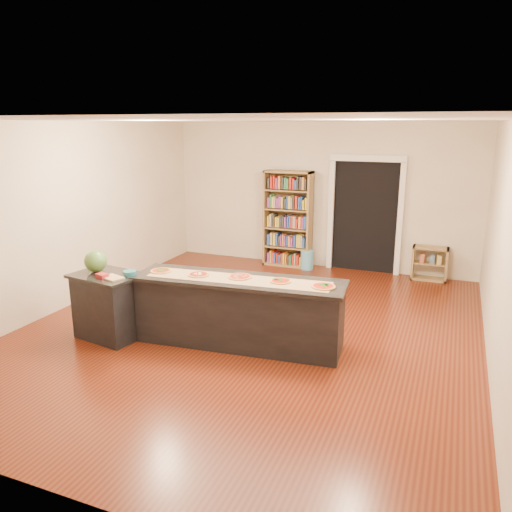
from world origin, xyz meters
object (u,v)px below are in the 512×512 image
at_px(kitchen_island, 239,311).
at_px(bookshelf, 288,219).
at_px(waste_bin, 307,260).
at_px(watermelon, 96,261).
at_px(side_counter, 109,305).
at_px(low_shelf, 430,263).

relative_size(kitchen_island, bookshelf, 1.42).
xyz_separation_m(waste_bin, watermelon, (-1.70, -4.06, 0.83)).
distance_m(side_counter, bookshelf, 4.37).
relative_size(bookshelf, watermelon, 6.53).
height_order(side_counter, watermelon, watermelon).
bearing_deg(low_shelf, waste_bin, -176.27).
xyz_separation_m(kitchen_island, waste_bin, (-0.17, 3.66, -0.26)).
xyz_separation_m(side_counter, bookshelf, (1.06, 4.21, 0.50)).
bearing_deg(side_counter, kitchen_island, 23.91).
bearing_deg(low_shelf, kitchen_island, -118.71).
distance_m(side_counter, waste_bin, 4.37).
relative_size(side_counter, waste_bin, 2.39).
distance_m(side_counter, low_shelf, 5.68).
height_order(kitchen_island, bookshelf, bookshelf).
xyz_separation_m(kitchen_island, watermelon, (-1.87, -0.39, 0.57)).
xyz_separation_m(side_counter, watermelon, (-0.19, 0.04, 0.58)).
bearing_deg(watermelon, side_counter, -10.58).
height_order(bookshelf, waste_bin, bookshelf).
xyz_separation_m(bookshelf, watermelon, (-1.25, -4.17, 0.07)).
height_order(bookshelf, low_shelf, bookshelf).
height_order(kitchen_island, low_shelf, kitchen_island).
height_order(bookshelf, watermelon, bookshelf).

